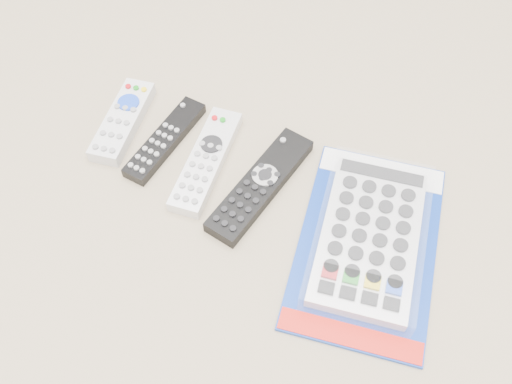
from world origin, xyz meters
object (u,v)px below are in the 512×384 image
at_px(remote_slim_black, 165,140).
at_px(jumbo_remote_packaged, 370,236).
at_px(remote_large_black, 260,185).
at_px(remote_silver_dvd, 206,160).
at_px(remote_small_grey, 123,121).

bearing_deg(remote_slim_black, jumbo_remote_packaged, -0.98).
distance_m(remote_large_black, jumbo_remote_packaged, 0.17).
height_order(remote_slim_black, jumbo_remote_packaged, jumbo_remote_packaged).
bearing_deg(remote_large_black, jumbo_remote_packaged, 3.30).
xyz_separation_m(remote_silver_dvd, jumbo_remote_packaged, (0.26, -0.03, 0.01)).
bearing_deg(remote_small_grey, remote_slim_black, -13.01).
bearing_deg(jumbo_remote_packaged, remote_small_grey, 165.26).
bearing_deg(remote_small_grey, jumbo_remote_packaged, -15.37).
distance_m(remote_silver_dvd, remote_large_black, 0.09).
relative_size(remote_slim_black, remote_silver_dvd, 0.88).
xyz_separation_m(remote_silver_dvd, remote_large_black, (0.09, -0.01, 0.00)).
height_order(remote_small_grey, jumbo_remote_packaged, jumbo_remote_packaged).
xyz_separation_m(remote_slim_black, remote_large_black, (0.16, -0.02, 0.00)).
height_order(remote_small_grey, remote_large_black, remote_small_grey).
xyz_separation_m(remote_small_grey, remote_slim_black, (0.08, -0.01, -0.00)).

